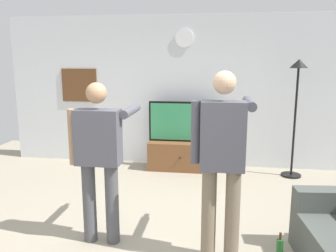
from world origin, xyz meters
TOP-DOWN VIEW (x-y plane):
  - ground_plane at (0.00, 0.00)m, footprint 8.40×8.40m
  - back_wall at (0.00, 2.95)m, footprint 6.40×0.10m
  - tv_stand at (0.06, 2.60)m, footprint 1.16×0.48m
  - television at (0.06, 2.65)m, footprint 1.17×0.07m
  - wall_clock at (0.06, 2.89)m, footprint 0.32×0.03m
  - framed_picture at (-1.89, 2.90)m, footprint 0.67×0.04m
  - floor_lamp at (1.92, 2.49)m, footprint 0.32×0.32m
  - person_standing_nearer_lamp at (-0.53, 0.05)m, footprint 0.63×0.78m
  - person_standing_nearer_couch at (0.72, -0.13)m, footprint 0.59×0.78m
  - beverage_bottle at (1.28, -0.14)m, footprint 0.07×0.07m

SIDE VIEW (x-z plane):
  - ground_plane at x=0.00m, z-range 0.00..0.00m
  - beverage_bottle at x=1.28m, z-range -0.03..0.30m
  - tv_stand at x=0.06m, z-range 0.00..0.50m
  - television at x=0.06m, z-range 0.50..1.20m
  - person_standing_nearer_lamp at x=-0.53m, z-range 0.12..1.82m
  - person_standing_nearer_couch at x=0.72m, z-range 0.13..1.95m
  - back_wall at x=0.00m, z-range 0.00..2.70m
  - floor_lamp at x=1.92m, z-range 0.41..2.34m
  - framed_picture at x=-1.89m, z-range 1.14..1.75m
  - wall_clock at x=0.06m, z-range 2.13..2.44m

